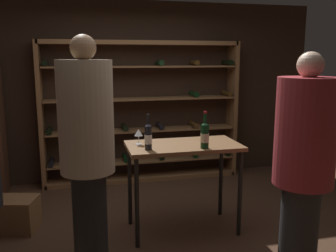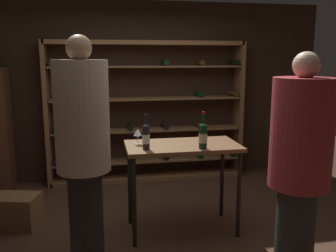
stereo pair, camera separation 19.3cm
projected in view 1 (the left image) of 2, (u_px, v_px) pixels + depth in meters
name	position (u px, v px, depth m)	size (l,w,h in m)	color
ground_plane	(162.00, 230.00, 3.93)	(9.84, 9.84, 0.00)	#472D1E
back_wall	(134.00, 91.00, 5.52)	(5.68, 0.10, 2.66)	#332319
wine_rack	(142.00, 113.00, 5.40)	(2.92, 0.32, 2.08)	brown
tasting_table	(183.00, 154.00, 3.80)	(1.17, 0.63, 0.95)	brown
person_guest_blue_shirt	(87.00, 144.00, 3.07)	(0.46, 0.47, 2.02)	black
person_guest_khaki	(304.00, 158.00, 2.95)	(0.49, 0.49, 1.88)	#282828
wine_crate	(14.00, 215.00, 3.89)	(0.48, 0.34, 0.36)	brown
wine_bottle_black_capsule	(205.00, 135.00, 3.58)	(0.08, 0.08, 0.37)	black
wine_bottle_red_label	(148.00, 137.00, 3.51)	(0.07, 0.07, 0.35)	black
wine_glass_stemmed_right	(139.00, 133.00, 3.74)	(0.09, 0.09, 0.16)	silver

